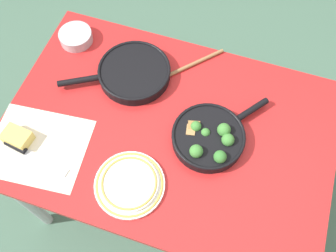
# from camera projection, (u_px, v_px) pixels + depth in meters

# --- Properties ---
(ground_plane) EXTENTS (14.00, 14.00, 0.00)m
(ground_plane) POSITION_uv_depth(u_px,v_px,m) (168.00, 190.00, 2.02)
(ground_plane) COLOR #476B56
(dining_table_red) EXTENTS (1.20, 0.82, 0.74)m
(dining_table_red) POSITION_uv_depth(u_px,v_px,m) (168.00, 139.00, 1.44)
(dining_table_red) COLOR red
(dining_table_red) RESTS_ON ground_plane
(skillet_broccoli) EXTENTS (0.30, 0.36, 0.08)m
(skillet_broccoli) POSITION_uv_depth(u_px,v_px,m) (209.00, 138.00, 1.32)
(skillet_broccoli) COLOR black
(skillet_broccoli) RESTS_ON dining_table_red
(skillet_eggs) EXTENTS (0.40, 0.30, 0.05)m
(skillet_eggs) POSITION_uv_depth(u_px,v_px,m) (134.00, 72.00, 1.45)
(skillet_eggs) COLOR black
(skillet_eggs) RESTS_ON dining_table_red
(wooden_spoon) EXTENTS (0.27, 0.29, 0.02)m
(wooden_spoon) POSITION_uv_depth(u_px,v_px,m) (174.00, 73.00, 1.47)
(wooden_spoon) COLOR #996B42
(wooden_spoon) RESTS_ON dining_table_red
(parchment_sheet) EXTENTS (0.37, 0.32, 0.00)m
(parchment_sheet) POSITION_uv_depth(u_px,v_px,m) (38.00, 147.00, 1.33)
(parchment_sheet) COLOR silver
(parchment_sheet) RESTS_ON dining_table_red
(grater_knife) EXTENTS (0.26, 0.06, 0.02)m
(grater_knife) POSITION_uv_depth(u_px,v_px,m) (27.00, 153.00, 1.31)
(grater_knife) COLOR silver
(grater_knife) RESTS_ON dining_table_red
(cheese_block) EXTENTS (0.10, 0.08, 0.05)m
(cheese_block) POSITION_uv_depth(u_px,v_px,m) (17.00, 137.00, 1.32)
(cheese_block) COLOR #E0C15B
(cheese_block) RESTS_ON dining_table_red
(dinner_plate_stack) EXTENTS (0.24, 0.24, 0.03)m
(dinner_plate_stack) POSITION_uv_depth(u_px,v_px,m) (129.00, 184.00, 1.25)
(dinner_plate_stack) COLOR white
(dinner_plate_stack) RESTS_ON dining_table_red
(prep_bowl_steel) EXTENTS (0.13, 0.13, 0.04)m
(prep_bowl_steel) POSITION_uv_depth(u_px,v_px,m) (76.00, 37.00, 1.54)
(prep_bowl_steel) COLOR #B7B7BC
(prep_bowl_steel) RESTS_ON dining_table_red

